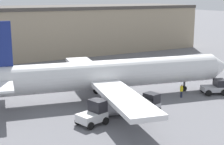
{
  "coord_description": "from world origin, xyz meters",
  "views": [
    {
      "loc": [
        -20.53,
        -36.56,
        12.74
      ],
      "look_at": [
        0.0,
        0.0,
        3.27
      ],
      "focal_mm": 55.0,
      "sensor_mm": 36.0,
      "label": 1
    }
  ],
  "objects_px": {
    "belt_loader_truck": "(148,104)",
    "pushback_tug": "(94,114)",
    "baggage_tug": "(215,87)",
    "ground_crew_worker": "(181,91)",
    "airplane": "(105,75)"
  },
  "relations": [
    {
      "from": "baggage_tug",
      "to": "belt_loader_truck",
      "type": "distance_m",
      "value": 12.21
    },
    {
      "from": "ground_crew_worker",
      "to": "pushback_tug",
      "type": "xyz_separation_m",
      "value": [
        -13.83,
        -2.8,
        0.19
      ]
    },
    {
      "from": "airplane",
      "to": "ground_crew_worker",
      "type": "distance_m",
      "value": 9.91
    },
    {
      "from": "ground_crew_worker",
      "to": "baggage_tug",
      "type": "xyz_separation_m",
      "value": [
        4.98,
        -0.94,
        0.03
      ]
    },
    {
      "from": "ground_crew_worker",
      "to": "baggage_tug",
      "type": "distance_m",
      "value": 5.07
    },
    {
      "from": "belt_loader_truck",
      "to": "pushback_tug",
      "type": "distance_m",
      "value": 6.73
    },
    {
      "from": "ground_crew_worker",
      "to": "pushback_tug",
      "type": "distance_m",
      "value": 14.11
    },
    {
      "from": "airplane",
      "to": "pushback_tug",
      "type": "distance_m",
      "value": 9.15
    },
    {
      "from": "baggage_tug",
      "to": "pushback_tug",
      "type": "height_order",
      "value": "pushback_tug"
    },
    {
      "from": "ground_crew_worker",
      "to": "belt_loader_truck",
      "type": "height_order",
      "value": "belt_loader_truck"
    },
    {
      "from": "belt_loader_truck",
      "to": "pushback_tug",
      "type": "bearing_deg",
      "value": 165.86
    },
    {
      "from": "ground_crew_worker",
      "to": "pushback_tug",
      "type": "height_order",
      "value": "pushback_tug"
    },
    {
      "from": "pushback_tug",
      "to": "airplane",
      "type": "bearing_deg",
      "value": 39.42
    },
    {
      "from": "airplane",
      "to": "baggage_tug",
      "type": "xyz_separation_m",
      "value": [
        13.58,
        -5.41,
        -2.04
      ]
    },
    {
      "from": "ground_crew_worker",
      "to": "airplane",
      "type": "bearing_deg",
      "value": 23.53
    }
  ]
}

